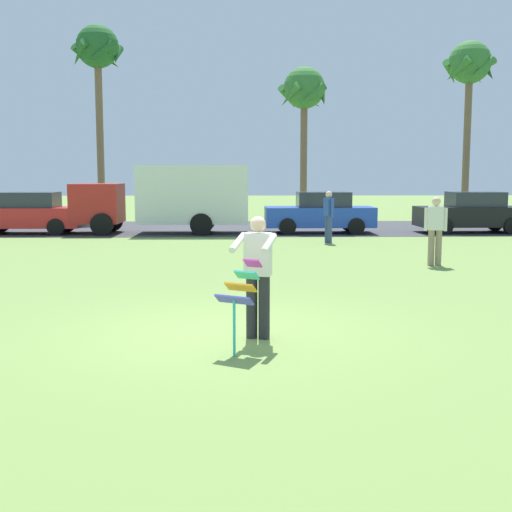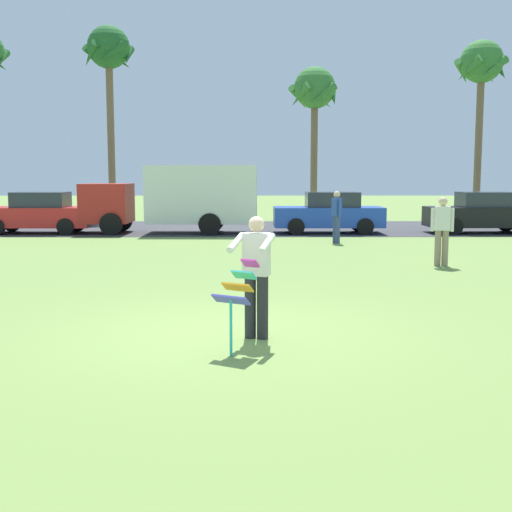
% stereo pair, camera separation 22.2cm
% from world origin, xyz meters
% --- Properties ---
extents(ground_plane, '(120.00, 120.00, 0.00)m').
position_xyz_m(ground_plane, '(0.00, 0.00, 0.00)').
color(ground_plane, olive).
extents(road_strip, '(120.00, 8.00, 0.01)m').
position_xyz_m(road_strip, '(0.00, 18.69, 0.01)').
color(road_strip, '#38383D').
rests_on(road_strip, ground).
extents(person_kite_flyer, '(0.67, 0.75, 1.73)m').
position_xyz_m(person_kite_flyer, '(0.45, -0.32, 0.95)').
color(person_kite_flyer, '#26262B').
rests_on(person_kite_flyer, ground).
extents(kite_held, '(0.63, 0.73, 1.20)m').
position_xyz_m(kite_held, '(0.21, -1.07, 0.82)').
color(kite_held, '#D83399').
rests_on(kite_held, ground).
extents(parked_car_red, '(4.21, 1.86, 1.60)m').
position_xyz_m(parked_car_red, '(-7.87, 16.29, 0.77)').
color(parked_car_red, red).
rests_on(parked_car_red, ground).
extents(parked_truck_red_cab, '(6.73, 2.20, 2.62)m').
position_xyz_m(parked_truck_red_cab, '(-2.35, 16.29, 1.41)').
color(parked_truck_red_cab, '#B2231E').
rests_on(parked_truck_red_cab, ground).
extents(parked_car_blue, '(4.21, 1.85, 1.60)m').
position_xyz_m(parked_car_blue, '(3.39, 16.29, 0.77)').
color(parked_car_blue, '#2347B7').
rests_on(parked_car_blue, ground).
extents(parked_car_black, '(4.23, 1.89, 1.60)m').
position_xyz_m(parked_car_black, '(9.34, 16.29, 0.77)').
color(parked_car_black, black).
rests_on(parked_car_black, ground).
extents(palm_tree_right_near, '(2.58, 2.71, 9.58)m').
position_xyz_m(palm_tree_right_near, '(-6.71, 24.56, 8.07)').
color(palm_tree_right_near, brown).
rests_on(palm_tree_right_near, ground).
extents(palm_tree_centre_far, '(2.58, 2.71, 7.68)m').
position_xyz_m(palm_tree_centre_far, '(3.59, 25.07, 6.32)').
color(palm_tree_centre_far, brown).
rests_on(palm_tree_centre_far, ground).
extents(palm_tree_far_left, '(2.58, 2.71, 8.86)m').
position_xyz_m(palm_tree_far_left, '(11.79, 24.33, 7.42)').
color(palm_tree_far_left, brown).
rests_on(palm_tree_far_left, ground).
extents(person_walker_near, '(0.33, 0.54, 1.73)m').
position_xyz_m(person_walker_near, '(3.22, 12.67, 0.93)').
color(person_walker_near, '#384772').
rests_on(person_walker_near, ground).
extents(person_walker_far, '(0.57, 0.27, 1.73)m').
position_xyz_m(person_walker_far, '(5.16, 7.07, 0.93)').
color(person_walker_far, gray).
rests_on(person_walker_far, ground).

